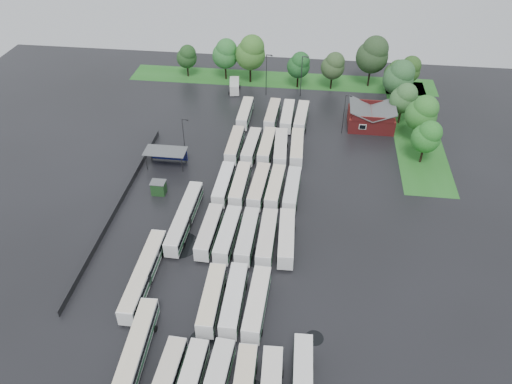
# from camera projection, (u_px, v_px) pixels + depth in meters

# --- Properties ---
(ground) EXTENTS (160.00, 160.00, 0.00)m
(ground) POSITION_uv_depth(u_px,v_px,m) (235.00, 248.00, 81.18)
(ground) COLOR black
(ground) RESTS_ON ground
(brick_building) EXTENTS (10.07, 8.60, 5.39)m
(brick_building) POSITION_uv_depth(u_px,v_px,m) (371.00, 119.00, 111.39)
(brick_building) COLOR maroon
(brick_building) RESTS_ON ground
(wash_shed) EXTENTS (8.20, 4.20, 3.58)m
(wash_shed) POSITION_uv_depth(u_px,v_px,m) (166.00, 152.00, 98.46)
(wash_shed) COLOR #2D2D30
(wash_shed) RESTS_ON ground
(utility_hut) EXTENTS (2.70, 2.20, 2.62)m
(utility_hut) POSITION_uv_depth(u_px,v_px,m) (159.00, 188.00, 91.93)
(utility_hut) COLOR #173B17
(utility_hut) RESTS_ON ground
(grass_strip_north) EXTENTS (80.00, 10.00, 0.01)m
(grass_strip_north) POSITION_uv_depth(u_px,v_px,m) (281.00, 80.00, 132.09)
(grass_strip_north) COLOR #21641E
(grass_strip_north) RESTS_ON ground
(grass_strip_east) EXTENTS (10.00, 50.00, 0.01)m
(grass_strip_east) POSITION_uv_depth(u_px,v_px,m) (415.00, 129.00, 111.55)
(grass_strip_east) COLOR #21641E
(grass_strip_east) RESTS_ON ground
(west_fence) EXTENTS (0.10, 50.00, 1.20)m
(west_fence) POSITION_uv_depth(u_px,v_px,m) (119.00, 204.00, 89.34)
(west_fence) COLOR #2D2D30
(west_fence) RESTS_ON ground
(bus_r0c0) EXTENTS (2.82, 11.46, 3.17)m
(bus_r0c0) POSITION_uv_depth(u_px,v_px,m) (166.00, 382.00, 60.06)
(bus_r0c0) COLOR white
(bus_r0c0) RESTS_ON ground
(bus_r0c1) EXTENTS (2.70, 11.33, 3.14)m
(bus_r0c1) POSITION_uv_depth(u_px,v_px,m) (190.00, 384.00, 59.90)
(bus_r0c1) COLOR white
(bus_r0c1) RESTS_ON ground
(bus_r1c1) EXTENTS (2.65, 11.55, 3.20)m
(bus_r1c1) POSITION_uv_depth(u_px,v_px,m) (212.00, 299.00, 70.32)
(bus_r1c1) COLOR white
(bus_r1c1) RESTS_ON ground
(bus_r1c2) EXTENTS (2.63, 11.89, 3.30)m
(bus_r1c2) POSITION_uv_depth(u_px,v_px,m) (234.00, 300.00, 70.18)
(bus_r1c2) COLOR white
(bus_r1c2) RESTS_ON ground
(bus_r1c3) EXTENTS (2.86, 11.93, 3.30)m
(bus_r1c3) POSITION_uv_depth(u_px,v_px,m) (257.00, 303.00, 69.65)
(bus_r1c3) COLOR white
(bus_r1c3) RESTS_ON ground
(bus_r2c0) EXTENTS (2.75, 11.50, 3.18)m
(bus_r2c0) POSITION_uv_depth(u_px,v_px,m) (209.00, 231.00, 81.70)
(bus_r2c0) COLOR white
(bus_r2c0) RESTS_ON ground
(bus_r2c1) EXTENTS (2.93, 11.78, 3.25)m
(bus_r2c1) POSITION_uv_depth(u_px,v_px,m) (228.00, 234.00, 81.09)
(bus_r2c1) COLOR white
(bus_r2c1) RESTS_ON ground
(bus_r2c2) EXTENTS (2.62, 11.62, 3.23)m
(bus_r2c2) POSITION_uv_depth(u_px,v_px,m) (247.00, 236.00, 80.78)
(bus_r2c2) COLOR white
(bus_r2c2) RESTS_ON ground
(bus_r2c3) EXTENTS (2.54, 11.78, 3.28)m
(bus_r2c3) POSITION_uv_depth(u_px,v_px,m) (267.00, 238.00, 80.38)
(bus_r2c3) COLOR white
(bus_r2c3) RESTS_ON ground
(bus_r2c4) EXTENTS (3.02, 11.85, 3.27)m
(bus_r2c4) POSITION_uv_depth(u_px,v_px,m) (286.00, 238.00, 80.40)
(bus_r2c4) COLOR white
(bus_r2c4) RESTS_ON ground
(bus_r3c0) EXTENTS (2.54, 11.25, 3.12)m
(bus_r3c0) POSITION_uv_depth(u_px,v_px,m) (224.00, 184.00, 92.18)
(bus_r3c0) COLOR white
(bus_r3c0) RESTS_ON ground
(bus_r3c1) EXTENTS (2.59, 11.51, 3.19)m
(bus_r3c1) POSITION_uv_depth(u_px,v_px,m) (240.00, 185.00, 91.94)
(bus_r3c1) COLOR white
(bus_r3c1) RESTS_ON ground
(bus_r3c2) EXTENTS (3.06, 11.80, 3.25)m
(bus_r3c2) POSITION_uv_depth(u_px,v_px,m) (259.00, 186.00, 91.52)
(bus_r3c2) COLOR white
(bus_r3c2) RESTS_ON ground
(bus_r3c3) EXTENTS (2.94, 11.45, 3.16)m
(bus_r3c3) POSITION_uv_depth(u_px,v_px,m) (275.00, 187.00, 91.33)
(bus_r3c3) COLOR white
(bus_r3c3) RESTS_ON ground
(bus_r3c4) EXTENTS (2.77, 11.39, 3.15)m
(bus_r3c4) POSITION_uv_depth(u_px,v_px,m) (292.00, 189.00, 90.81)
(bus_r3c4) COLOR white
(bus_r3c4) RESTS_ON ground
(bus_r4c0) EXTENTS (2.53, 11.47, 3.19)m
(bus_r4c0) POSITION_uv_depth(u_px,v_px,m) (235.00, 145.00, 102.93)
(bus_r4c0) COLOR white
(bus_r4c0) RESTS_ON ground
(bus_r4c1) EXTENTS (2.91, 11.33, 3.13)m
(bus_r4c1) POSITION_uv_depth(u_px,v_px,m) (251.00, 146.00, 102.57)
(bus_r4c1) COLOR white
(bus_r4c1) RESTS_ON ground
(bus_r4c2) EXTENTS (2.79, 11.45, 3.17)m
(bus_r4c2) POSITION_uv_depth(u_px,v_px,m) (267.00, 146.00, 102.59)
(bus_r4c2) COLOR white
(bus_r4c2) RESTS_ON ground
(bus_r4c3) EXTENTS (3.10, 12.00, 3.31)m
(bus_r4c3) POSITION_uv_depth(u_px,v_px,m) (281.00, 148.00, 101.71)
(bus_r4c3) COLOR white
(bus_r4c3) RESTS_ON ground
(bus_r4c4) EXTENTS (2.81, 11.78, 3.26)m
(bus_r4c4) POSITION_uv_depth(u_px,v_px,m) (297.00, 148.00, 101.92)
(bus_r4c4) COLOR white
(bus_r4c4) RESTS_ON ground
(bus_r5c0) EXTENTS (2.51, 11.49, 3.19)m
(bus_r5c0) POSITION_uv_depth(u_px,v_px,m) (245.00, 113.00, 113.79)
(bus_r5c0) COLOR white
(bus_r5c0) RESTS_ON ground
(bus_r5c2) EXTENTS (2.83, 11.53, 3.19)m
(bus_r5c2) POSITION_uv_depth(u_px,v_px,m) (272.00, 115.00, 113.25)
(bus_r5c2) COLOR white
(bus_r5c2) RESTS_ON ground
(bus_r5c3) EXTENTS (2.59, 11.64, 3.23)m
(bus_r5c3) POSITION_uv_depth(u_px,v_px,m) (287.00, 116.00, 112.64)
(bus_r5c3) COLOR white
(bus_r5c3) RESTS_ON ground
(bus_r5c4) EXTENTS (3.00, 11.62, 3.21)m
(bus_r5c4) POSITION_uv_depth(u_px,v_px,m) (301.00, 117.00, 112.28)
(bus_r5c4) COLOR white
(bus_r5c4) RESTS_ON ground
(artic_bus_west_a) EXTENTS (3.11, 17.09, 3.16)m
(artic_bus_west_a) POSITION_uv_depth(u_px,v_px,m) (134.00, 357.00, 62.83)
(artic_bus_west_a) COLOR white
(artic_bus_west_a) RESTS_ON ground
(artic_bus_west_b) EXTENTS (2.78, 17.12, 3.17)m
(artic_bus_west_b) POSITION_uv_depth(u_px,v_px,m) (185.00, 217.00, 84.55)
(artic_bus_west_b) COLOR white
(artic_bus_west_b) RESTS_ON ground
(artic_bus_west_c) EXTENTS (2.46, 16.97, 3.15)m
(artic_bus_west_c) POSITION_uv_depth(u_px,v_px,m) (144.00, 274.00, 74.14)
(artic_bus_west_c) COLOR white
(artic_bus_west_c) RESTS_ON ground
(minibus) EXTENTS (3.24, 6.54, 2.73)m
(minibus) POSITION_uv_depth(u_px,v_px,m) (234.00, 86.00, 125.71)
(minibus) COLOR silver
(minibus) RESTS_ON ground
(tree_north_0) EXTENTS (5.29, 5.29, 8.77)m
(tree_north_0) POSITION_uv_depth(u_px,v_px,m) (187.00, 56.00, 130.32)
(tree_north_0) COLOR black
(tree_north_0) RESTS_ON ground
(tree_north_1) EXTENTS (6.66, 6.66, 11.03)m
(tree_north_1) POSITION_uv_depth(u_px,v_px,m) (226.00, 53.00, 128.14)
(tree_north_1) COLOR black
(tree_north_1) RESTS_ON ground
(tree_north_2) EXTENTS (7.67, 7.67, 12.70)m
(tree_north_2) POSITION_uv_depth(u_px,v_px,m) (251.00, 52.00, 125.97)
(tree_north_2) COLOR black
(tree_north_2) RESTS_ON ground
(tree_north_3) EXTENTS (5.75, 5.75, 9.52)m
(tree_north_3) POSITION_uv_depth(u_px,v_px,m) (299.00, 65.00, 124.76)
(tree_north_3) COLOR black
(tree_north_3) RESTS_ON ground
(tree_north_4) EXTENTS (5.91, 5.91, 9.78)m
(tree_north_4) POSITION_uv_depth(u_px,v_px,m) (333.00, 66.00, 123.95)
(tree_north_4) COLOR black
(tree_north_4) RESTS_ON ground
(tree_north_5) EXTENTS (8.02, 8.02, 13.29)m
(tree_north_5) POSITION_uv_depth(u_px,v_px,m) (373.00, 54.00, 123.86)
(tree_north_5) COLOR black
(tree_north_5) RESTS_ON ground
(tree_north_6) EXTENTS (5.82, 5.82, 9.64)m
(tree_north_6) POSITION_uv_depth(u_px,v_px,m) (409.00, 69.00, 122.41)
(tree_north_6) COLOR black
(tree_north_6) RESTS_ON ground
(tree_east_0) EXTENTS (5.72, 5.72, 9.48)m
(tree_east_0) POSITION_uv_depth(u_px,v_px,m) (427.00, 136.00, 97.24)
(tree_east_0) COLOR black
(tree_east_0) RESTS_ON ground
(tree_east_1) EXTENTS (6.62, 6.62, 10.96)m
(tree_east_1) POSITION_uv_depth(u_px,v_px,m) (423.00, 113.00, 102.93)
(tree_east_1) COLOR black
(tree_east_1) RESTS_ON ground
(tree_east_2) EXTENTS (5.92, 5.92, 9.81)m
(tree_east_2) POSITION_uv_depth(u_px,v_px,m) (404.00, 98.00, 109.88)
(tree_east_2) COLOR #372418
(tree_east_2) RESTS_ON ground
(tree_east_3) EXTENTS (7.14, 7.14, 11.82)m
(tree_east_3) POSITION_uv_depth(u_px,v_px,m) (400.00, 77.00, 115.44)
(tree_east_3) COLOR #3B2414
(tree_east_3) RESTS_ON ground
(tree_east_4) EXTENTS (5.44, 5.44, 9.01)m
(tree_east_4) POSITION_uv_depth(u_px,v_px,m) (396.00, 72.00, 121.94)
(tree_east_4) COLOR black
(tree_east_4) RESTS_ON ground
(lamp_post_ne) EXTENTS (1.42, 0.28, 9.21)m
(lamp_post_ne) POSITION_uv_depth(u_px,v_px,m) (345.00, 112.00, 106.87)
(lamp_post_ne) COLOR #2D2D30
(lamp_post_ne) RESTS_ON ground
(lamp_post_nw) EXTENTS (1.43, 0.28, 9.28)m
(lamp_post_nw) POSITION_uv_depth(u_px,v_px,m) (184.00, 136.00, 98.64)
(lamp_post_nw) COLOR #2D2D30
(lamp_post_nw) RESTS_ON ground
(lamp_post_back_w) EXTENTS (1.62, 0.31, 10.49)m
(lamp_post_back_w) POSITION_uv_depth(u_px,v_px,m) (267.00, 72.00, 121.39)
(lamp_post_back_w) COLOR #2D2D30
(lamp_post_back_w) RESTS_ON ground
(lamp_post_back_e) EXTENTS (1.59, 0.31, 10.31)m
(lamp_post_back_e) POSITION_uv_depth(u_px,v_px,m) (302.00, 73.00, 120.98)
(lamp_post_back_e) COLOR #2D2D30
(lamp_post_back_e) RESTS_ON ground
(puddle_0) EXTENTS (3.81, 3.81, 0.01)m
(puddle_0) POSITION_uv_depth(u_px,v_px,m) (203.00, 340.00, 66.89)
(puddle_0) COLOR black
(puddle_0) RESTS_ON ground
(puddle_2) EXTENTS (6.37, 6.37, 0.01)m
(puddle_2) POSITION_uv_depth(u_px,v_px,m) (180.00, 245.00, 81.67)
(puddle_2) COLOR black
(puddle_2) RESTS_ON ground
(puddle_3) EXTENTS (4.50, 4.50, 0.01)m
(puddle_3) POSITION_uv_depth(u_px,v_px,m) (257.00, 257.00, 79.40)
(puddle_3) COLOR black
(puddle_3) RESTS_ON ground
(puddle_4) EXTENTS (2.56, 2.56, 0.01)m
(puddle_4) POSITION_uv_depth(u_px,v_px,m) (314.00, 338.00, 67.21)
(puddle_4) COLOR black
(puddle_4) RESTS_ON ground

